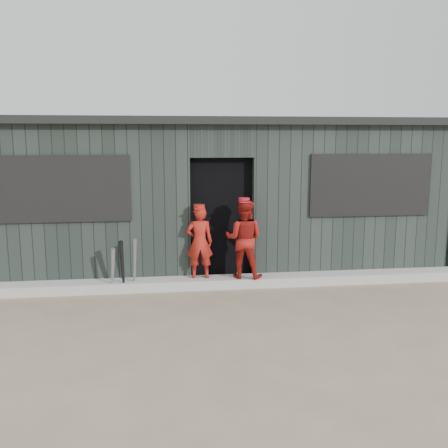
{
  "coord_description": "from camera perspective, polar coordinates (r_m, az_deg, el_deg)",
  "views": [
    {
      "loc": [
        -0.96,
        -5.65,
        2.29
      ],
      "look_at": [
        0.0,
        1.8,
        1.0
      ],
      "focal_mm": 40.0,
      "sensor_mm": 36.0,
      "label": 1
    }
  ],
  "objects": [
    {
      "name": "bat_left",
      "position": [
        7.62,
        -12.61,
        -5.22
      ],
      "size": [
        0.14,
        0.22,
        0.71
      ],
      "primitive_type": "cone",
      "rotation": [
        0.2,
        0.0,
        0.39
      ],
      "color": "gray",
      "rests_on": "ground"
    },
    {
      "name": "bat_right",
      "position": [
        7.58,
        -11.53,
        -4.81
      ],
      "size": [
        0.09,
        0.26,
        0.82
      ],
      "primitive_type": "cone",
      "rotation": [
        0.23,
        0.0,
        -0.08
      ],
      "color": "black",
      "rests_on": "ground"
    },
    {
      "name": "bat_mid",
      "position": [
        7.64,
        -10.2,
        -4.61
      ],
      "size": [
        0.12,
        0.23,
        0.83
      ],
      "primitive_type": "cone",
      "rotation": [
        0.19,
        0.0,
        0.25
      ],
      "color": "gray",
      "rests_on": "ground"
    },
    {
      "name": "player_red_left",
      "position": [
        7.7,
        -2.81,
        -2.09
      ],
      "size": [
        0.41,
        0.28,
        1.12
      ],
      "primitive_type": "imported",
      "rotation": [
        0.0,
        0.0,
        3.12
      ],
      "color": "#A11D13",
      "rests_on": "curb"
    },
    {
      "name": "player_grey_back",
      "position": [
        8.25,
        1.5,
        -2.0
      ],
      "size": [
        0.62,
        0.42,
        1.22
      ],
      "primitive_type": "imported",
      "rotation": [
        0.0,
        0.0,
        3.19
      ],
      "color": "silver",
      "rests_on": "ground"
    },
    {
      "name": "dugout",
      "position": [
        9.26,
        -1.35,
        3.52
      ],
      "size": [
        8.3,
        3.3,
        2.62
      ],
      "color": "black",
      "rests_on": "ground"
    },
    {
      "name": "player_red_right",
      "position": [
        7.71,
        2.29,
        -1.69
      ],
      "size": [
        0.71,
        0.63,
        1.22
      ],
      "primitive_type": "imported",
      "rotation": [
        0.0,
        0.0,
        2.81
      ],
      "color": "maroon",
      "rests_on": "curb"
    },
    {
      "name": "curb",
      "position": [
        7.85,
        -0.02,
        -6.64
      ],
      "size": [
        8.0,
        0.36,
        0.15
      ],
      "primitive_type": "cube",
      "color": "#A2A29D",
      "rests_on": "ground"
    },
    {
      "name": "ground",
      "position": [
        6.17,
        2.18,
        -12.04
      ],
      "size": [
        80.0,
        80.0,
        0.0
      ],
      "primitive_type": "plane",
      "color": "#776752",
      "rests_on": "ground"
    }
  ]
}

